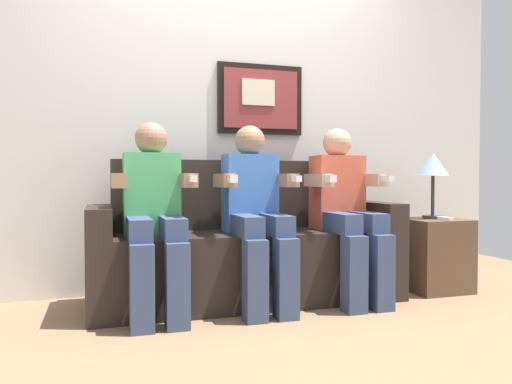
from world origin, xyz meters
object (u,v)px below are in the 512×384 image
Objects in this scene: person_on_left at (154,210)px; table_lamp at (433,167)px; person_on_right at (346,206)px; side_table_right at (433,255)px; person_in_middle at (256,208)px; couch at (248,252)px; spare_remote_on_table at (445,218)px.

table_lamp is at bearing 2.69° from person_on_left.
person_on_right is at bearing -0.02° from person_on_left.
person_on_left is 2.22× the size of side_table_right.
person_in_middle is 1.00× the size of person_on_right.
couch is at bearing 176.73° from table_lamp.
person_in_middle is at bearing -176.08° from table_lamp.
spare_remote_on_table is at bearing -1.26° from person_on_left.
couch is 3.88× the size of side_table_right.
table_lamp is (1.33, 0.09, 0.25)m from person_in_middle.
person_in_middle is at bearing 180.00° from person_on_right.
person_on_left is 8.54× the size of spare_remote_on_table.
side_table_right is 0.61m from table_lamp.
side_table_right is (1.92, 0.06, -0.36)m from person_on_left.
person_on_left reaches higher than table_lamp.
person_in_middle is 8.54× the size of spare_remote_on_table.
table_lamp is 3.54× the size of spare_remote_on_table.
couch is at bearing 175.41° from side_table_right.
person_on_left is 1.95m from table_lamp.
person_on_left is at bearing -177.31° from table_lamp.
person_on_left and person_in_middle have the same top height.
couch is 1.33m from side_table_right.
person_in_middle is 1.36m from table_lamp.
couch is 1.75× the size of person_on_left.
table_lamp is at bearing 3.92° from person_in_middle.
couch is 1.75× the size of person_on_right.
person_on_left is 1.21m from person_on_right.
person_on_right is 2.22× the size of side_table_right.
person_on_left is 1.96m from side_table_right.
side_table_right is at bearing 96.54° from spare_remote_on_table.
couch is 0.34m from person_in_middle.
table_lamp reaches higher than couch.
table_lamp is 0.37m from spare_remote_on_table.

